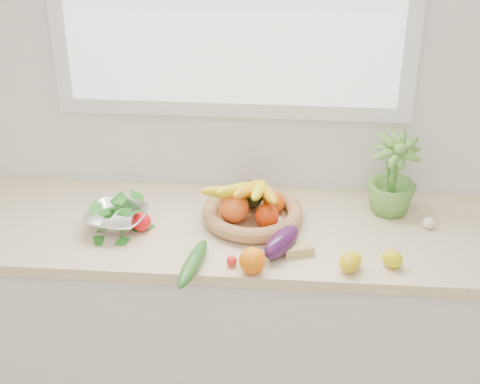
# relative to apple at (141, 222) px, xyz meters

# --- Properties ---
(back_wall) EXTENTS (4.50, 0.02, 2.70)m
(back_wall) POSITION_rel_apple_xyz_m (0.30, 0.36, 0.41)
(back_wall) COLOR white
(back_wall) RESTS_ON ground
(counter_cabinet) EXTENTS (2.20, 0.58, 0.86)m
(counter_cabinet) POSITION_rel_apple_xyz_m (0.30, 0.06, -0.51)
(counter_cabinet) COLOR silver
(counter_cabinet) RESTS_ON ground
(countertop) EXTENTS (2.24, 0.62, 0.04)m
(countertop) POSITION_rel_apple_xyz_m (0.30, 0.06, -0.06)
(countertop) COLOR beige
(countertop) RESTS_ON counter_cabinet
(orange_loose) EXTENTS (0.11, 0.11, 0.09)m
(orange_loose) POSITION_rel_apple_xyz_m (0.41, -0.22, 0.01)
(orange_loose) COLOR orange
(orange_loose) RESTS_ON countertop
(lemon_a) EXTENTS (0.07, 0.08, 0.06)m
(lemon_a) POSITION_rel_apple_xyz_m (0.72, -0.19, -0.00)
(lemon_a) COLOR #E4BA0C
(lemon_a) RESTS_ON countertop
(lemon_b) EXTENTS (0.09, 0.10, 0.06)m
(lemon_b) POSITION_rel_apple_xyz_m (0.73, -0.17, -0.01)
(lemon_b) COLOR yellow
(lemon_b) RESTS_ON countertop
(lemon_c) EXTENTS (0.09, 0.09, 0.06)m
(lemon_c) POSITION_rel_apple_xyz_m (0.86, -0.15, -0.01)
(lemon_c) COLOR #D4C40B
(lemon_c) RESTS_ON countertop
(apple) EXTENTS (0.08, 0.08, 0.07)m
(apple) POSITION_rel_apple_xyz_m (0.00, 0.00, 0.00)
(apple) COLOR red
(apple) RESTS_ON countertop
(ginger) EXTENTS (0.11, 0.07, 0.03)m
(ginger) POSITION_rel_apple_xyz_m (0.55, -0.11, -0.02)
(ginger) COLOR tan
(ginger) RESTS_ON countertop
(garlic_a) EXTENTS (0.06, 0.06, 0.04)m
(garlic_a) POSITION_rel_apple_xyz_m (0.47, 0.06, -0.01)
(garlic_a) COLOR white
(garlic_a) RESTS_ON countertop
(garlic_b) EXTENTS (0.06, 0.06, 0.04)m
(garlic_b) POSITION_rel_apple_xyz_m (1.01, 0.10, -0.02)
(garlic_b) COLOR white
(garlic_b) RESTS_ON countertop
(garlic_c) EXTENTS (0.06, 0.06, 0.05)m
(garlic_c) POSITION_rel_apple_xyz_m (0.49, -0.06, -0.01)
(garlic_c) COLOR silver
(garlic_c) RESTS_ON countertop
(eggplant) EXTENTS (0.16, 0.21, 0.08)m
(eggplant) POSITION_rel_apple_xyz_m (0.50, -0.10, 0.00)
(eggplant) COLOR #37103C
(eggplant) RESTS_ON countertop
(cucumber) EXTENTS (0.10, 0.28, 0.05)m
(cucumber) POSITION_rel_apple_xyz_m (0.21, -0.22, -0.01)
(cucumber) COLOR #2A5E1B
(cucumber) RESTS_ON countertop
(radish) EXTENTS (0.04, 0.04, 0.04)m
(radish) POSITION_rel_apple_xyz_m (0.34, -0.19, -0.02)
(radish) COLOR red
(radish) RESTS_ON countertop
(potted_herb) EXTENTS (0.19, 0.19, 0.32)m
(potted_herb) POSITION_rel_apple_xyz_m (0.88, 0.20, 0.11)
(potted_herb) COLOR #579335
(potted_herb) RESTS_ON countertop
(fruit_basket) EXTENTS (0.48, 0.48, 0.19)m
(fruit_basket) POSITION_rel_apple_xyz_m (0.38, 0.10, 0.02)
(fruit_basket) COLOR #B1734E
(fruit_basket) RESTS_ON countertop
(colander_with_spinach) EXTENTS (0.25, 0.25, 0.12)m
(colander_with_spinach) POSITION_rel_apple_xyz_m (-0.09, 0.01, 0.02)
(colander_with_spinach) COLOR silver
(colander_with_spinach) RESTS_ON countertop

